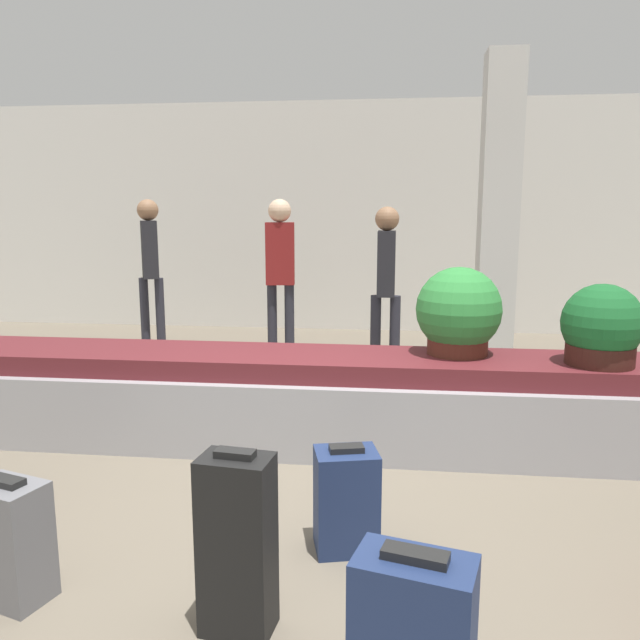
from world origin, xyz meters
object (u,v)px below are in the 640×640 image
Objects in this scene: suitcase_1 at (346,500)px; potted_plant_0 at (459,313)px; potted_plant_1 at (602,328)px; traveler_2 at (150,259)px; suitcase_0 at (237,544)px; suitcase_3 at (11,542)px; traveler_1 at (386,275)px; traveler_0 at (280,264)px; pillar at (498,221)px.

suitcase_1 is 1.86m from potted_plant_0.
potted_plant_1 is 5.34m from traveler_2.
suitcase_0 is 2.56m from potted_plant_0.
traveler_1 is (1.57, 4.06, 0.78)m from suitcase_3.
traveler_0 is (-2.66, 2.62, 0.19)m from potted_plant_1.
potted_plant_0 reaches higher than suitcase_1.
potted_plant_0 is at bearing 118.20° from traveler_0.
traveler_0 reaches higher than traveler_1.
traveler_2 is (-2.90, 0.95, 0.07)m from traveler_1.
traveler_2 is (-2.76, 4.43, 0.86)m from suitcase_1.
traveler_2 is (-2.37, 5.10, 0.74)m from suitcase_0.
potted_plant_1 is 2.57m from traveler_1.
suitcase_1 is (0.39, 0.67, -0.11)m from suitcase_0.
potted_plant_1 is (0.92, -0.21, -0.05)m from potted_plant_0.
traveler_0 reaches higher than potted_plant_1.
pillar is 1.74× the size of traveler_2.
traveler_1 is at bearing -179.81° from pillar.
traveler_0 is (-1.05, 3.98, 0.85)m from suitcase_1.
pillar is at bearing 56.78° from suitcase_1.
pillar reaches higher than potted_plant_0.
traveler_2 is at bearing -107.90° from traveler_1.
pillar is 5.80× the size of suitcase_1.
suitcase_1 is at bearing -113.55° from potted_plant_0.
suitcase_0 is 1.41× the size of potted_plant_1.
potted_plant_0 reaches higher than suitcase_0.
suitcase_1 is at bearing 97.23° from traveler_0.
potted_plant_0 is (2.11, 2.16, 0.70)m from suitcase_3.
pillar is at bearing 75.89° from suitcase_0.
pillar is 4.12× the size of suitcase_0.
traveler_1 is at bearing 73.96° from suitcase_1.
traveler_2 is at bearing -22.23° from traveler_0.
pillar is at bearing 73.90° from suitcase_3.
pillar is 2.39m from traveler_0.
potted_plant_1 is 3.74m from traveler_0.
potted_plant_0 is at bearing 24.83° from traveler_2.
suitcase_1 is at bearing -109.51° from pillar.
suitcase_0 is at bearing -115.57° from potted_plant_0.
traveler_2 is at bearing 144.91° from potted_plant_1.
pillar is at bearing 100.05° from potted_plant_1.
suitcase_3 is 5.26m from traveler_2.
potted_plant_0 is 1.15× the size of potted_plant_1.
potted_plant_1 is 0.30× the size of traveler_2.
potted_plant_1 is (0.37, -2.12, -0.67)m from pillar.
pillar is 3.92m from suitcase_1.
potted_plant_0 is 1.98m from traveler_1.
suitcase_3 is at bearing 77.73° from traveler_0.
traveler_0 reaches higher than suitcase_3.
pillar is 5.83× the size of potted_plant_1.
suitcase_0 reaches higher than suitcase_1.
traveler_0 reaches higher than suitcase_0.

